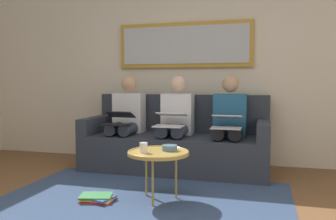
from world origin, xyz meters
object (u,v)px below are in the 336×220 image
Objects in this scene: bowl at (170,148)px; couch at (177,143)px; laptop_silver at (227,122)px; cup at (144,148)px; laptop_white at (171,119)px; laptop_black at (119,119)px; magazine_stack at (97,198)px; coffee_table at (158,153)px; framed_mirror at (184,45)px; person_middle at (176,120)px; person_left at (229,121)px; person_right at (126,118)px.

couch is at bearing -79.38° from bowl.
couch is 0.78m from laptop_silver.
laptop_white reaches higher than cup.
laptop_black reaches higher than magazine_stack.
cup is (0.11, 0.08, 0.06)m from coffee_table.
laptop_silver is at bearing 179.59° from laptop_black.
framed_mirror is 1.97m from coffee_table.
framed_mirror is at bearing -90.00° from person_middle.
person_left is (-0.51, -1.15, 0.19)m from coffee_table.
couch reaches higher than bowl.
coffee_table is at bearing 130.26° from laptop_black.
laptop_white is 0.64m from laptop_black.
person_right is 3.39× the size of magazine_stack.
laptop_silver is 1.60m from magazine_stack.
coffee_table is at bearing -162.12° from magazine_stack.
bowl is at bearing -141.55° from cup.
cup is 0.26× the size of laptop_black.
bowl is 1.38m from person_right.
laptop_black reaches higher than cup.
cup is at bearing 63.11° from person_left.
coffee_table is 1.57× the size of laptop_black.
person_left is 0.68m from laptop_white.
person_right is at bearing -79.07° from magazine_stack.
framed_mirror is 1.05m from person_middle.
cup is at bearing 123.75° from laptop_black.
couch is 15.57× the size of bowl.
magazine_stack is (0.39, 1.38, -0.28)m from couch.
framed_mirror reaches higher than laptop_silver.
coffee_table is 6.09× the size of cup.
person_middle and person_right have the same top height.
cup is 1.19m from laptop_black.
cup is 0.61m from magazine_stack.
cup is (-0.02, 1.68, -1.07)m from framed_mirror.
framed_mirror reaches higher than person_middle.
couch is 6.47× the size of laptop_silver.
couch is 1.93× the size of person_right.
laptop_white is (0.64, -0.01, 0.01)m from laptop_silver.
person_left is 3.27× the size of laptop_black.
person_middle reaches higher than laptop_black.
person_middle is 1.49m from magazine_stack.
laptop_black is at bearing -76.73° from magazine_stack.
laptop_silver is at bearing 90.00° from person_left.
magazine_stack is (0.60, 0.25, -0.43)m from bowl.
laptop_black reaches higher than bowl.
bowl is at bearing 62.59° from laptop_silver.
laptop_white reaches higher than bowl.
couch reaches higher than coffee_table.
cup is at bearing 34.17° from coffee_table.
laptop_black is at bearing 90.00° from person_right.
laptop_black is (-0.00, 0.24, 0.02)m from person_right.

